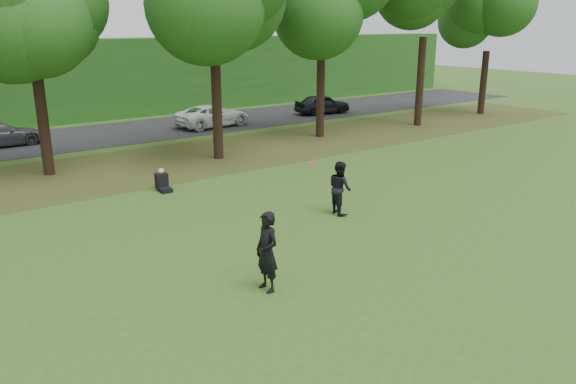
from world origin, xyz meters
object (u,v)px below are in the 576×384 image
Objects in this scene: frisbee at (312,164)px; seated_person at (163,182)px; player_left at (267,252)px; player_right at (340,188)px.

seated_person is (-1.22, 7.20, -1.95)m from frisbee.
player_left is 1.09× the size of player_right.
frisbee reaches higher than player_right.
frisbee is at bearing -77.26° from seated_person.
seated_person is at bearing 99.61° from frisbee.
player_right is at bearing -55.77° from seated_person.
player_right reaches higher than seated_person.
player_left reaches higher than player_right.
player_left is 5.88m from player_right.
player_left is 9.09m from seated_person.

